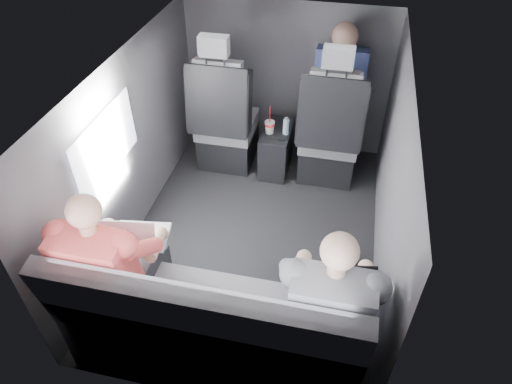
% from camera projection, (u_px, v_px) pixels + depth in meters
% --- Properties ---
extents(floor, '(2.60, 2.60, 0.00)m').
position_uv_depth(floor, '(255.00, 234.00, 3.51)').
color(floor, black).
rests_on(floor, ground).
extents(ceiling, '(2.60, 2.60, 0.00)m').
position_uv_depth(ceiling, '(254.00, 71.00, 2.63)').
color(ceiling, '#B2B2AD').
rests_on(ceiling, panel_back).
extents(panel_left, '(0.02, 2.60, 1.35)m').
position_uv_depth(panel_left, '(130.00, 148.00, 3.22)').
color(panel_left, '#56565B').
rests_on(panel_left, floor).
extents(panel_right, '(0.02, 2.60, 1.35)m').
position_uv_depth(panel_right, '(391.00, 182.00, 2.92)').
color(panel_right, '#56565B').
rests_on(panel_right, floor).
extents(panel_front, '(1.80, 0.02, 1.35)m').
position_uv_depth(panel_front, '(287.00, 78.00, 4.04)').
color(panel_front, '#56565B').
rests_on(panel_front, floor).
extents(panel_back, '(1.80, 0.02, 1.35)m').
position_uv_depth(panel_back, '(193.00, 329.00, 2.10)').
color(panel_back, '#56565B').
rests_on(panel_back, floor).
extents(side_window, '(0.02, 0.75, 0.42)m').
position_uv_depth(side_window, '(107.00, 145.00, 2.85)').
color(side_window, white).
rests_on(side_window, panel_left).
extents(seatbelt, '(0.35, 0.11, 0.59)m').
position_uv_depth(seatbelt, '(333.00, 106.00, 3.41)').
color(seatbelt, black).
rests_on(seatbelt, front_seat_right).
extents(front_seat_left, '(0.52, 0.58, 1.26)m').
position_uv_depth(front_seat_left, '(225.00, 126.00, 3.95)').
color(front_seat_left, black).
rests_on(front_seat_left, floor).
extents(front_seat_right, '(0.52, 0.58, 1.26)m').
position_uv_depth(front_seat_right, '(329.00, 138.00, 3.80)').
color(front_seat_right, black).
rests_on(front_seat_right, floor).
extents(center_console, '(0.24, 0.48, 0.41)m').
position_uv_depth(center_console, '(276.00, 149.00, 4.03)').
color(center_console, black).
rests_on(center_console, floor).
extents(rear_bench, '(1.60, 0.57, 0.92)m').
position_uv_depth(rear_bench, '(213.00, 330.00, 2.52)').
color(rear_bench, slate).
rests_on(rear_bench, floor).
extents(soda_cup, '(0.08, 0.08, 0.26)m').
position_uv_depth(soda_cup, '(270.00, 127.00, 3.82)').
color(soda_cup, white).
rests_on(soda_cup, center_console).
extents(water_bottle, '(0.05, 0.05, 0.15)m').
position_uv_depth(water_bottle, '(286.00, 126.00, 3.81)').
color(water_bottle, '#ADD7EA').
rests_on(water_bottle, center_console).
extents(laptop_white, '(0.35, 0.34, 0.24)m').
position_uv_depth(laptop_white, '(136.00, 237.00, 2.61)').
color(laptop_white, silver).
rests_on(laptop_white, passenger_rear_left).
extents(laptop_black, '(0.37, 0.35, 0.24)m').
position_uv_depth(laptop_black, '(342.00, 280.00, 2.37)').
color(laptop_black, black).
rests_on(laptop_black, passenger_rear_right).
extents(passenger_rear_left, '(0.47, 0.60, 1.18)m').
position_uv_depth(passenger_rear_left, '(115.00, 264.00, 2.49)').
color(passenger_rear_left, '#343439').
rests_on(passenger_rear_left, rear_bench).
extents(passenger_rear_right, '(0.48, 0.60, 1.18)m').
position_uv_depth(passenger_rear_right, '(330.00, 302.00, 2.29)').
color(passenger_rear_right, navy).
rests_on(passenger_rear_right, rear_bench).
extents(passenger_front_right, '(0.41, 0.41, 0.85)m').
position_uv_depth(passenger_front_right, '(339.00, 86.00, 3.76)').
color(passenger_front_right, navy).
rests_on(passenger_front_right, front_seat_right).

